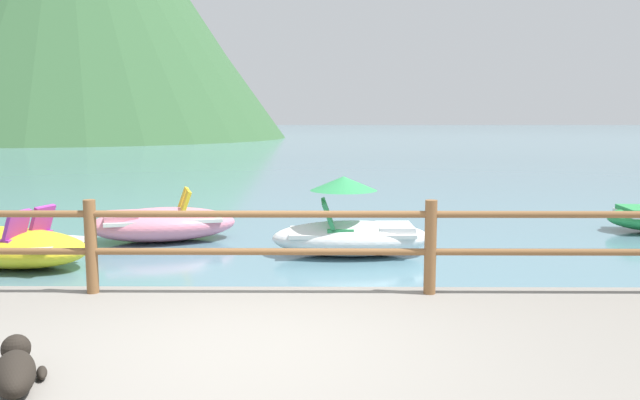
# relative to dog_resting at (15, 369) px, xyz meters

# --- Properties ---
(ground_plane) EXTENTS (200.00, 200.00, 0.00)m
(ground_plane) POSITION_rel_dog_resting_xyz_m (1.40, 40.76, -0.52)
(ground_plane) COLOR slate
(dock_railing) EXTENTS (23.92, 0.12, 0.95)m
(dock_railing) POSITION_rel_dog_resting_xyz_m (1.40, 2.31, 0.45)
(dock_railing) COLOR brown
(dock_railing) RESTS_ON promenade_dock
(dog_resting) EXTENTS (0.53, 1.03, 0.26)m
(dog_resting) POSITION_rel_dog_resting_xyz_m (0.00, 0.00, 0.00)
(dog_resting) COLOR black
(dog_resting) RESTS_ON promenade_dock
(pedal_boat_0) EXTENTS (2.76, 1.93, 0.90)m
(pedal_boat_0) POSITION_rel_dog_resting_xyz_m (-0.80, 7.13, -0.22)
(pedal_boat_0) COLOR pink
(pedal_boat_0) RESTS_ON ground
(pedal_boat_1) EXTENTS (2.50, 1.16, 1.24)m
(pedal_boat_1) POSITION_rel_dog_resting_xyz_m (2.45, 5.96, -0.13)
(pedal_boat_1) COLOR white
(pedal_boat_1) RESTS_ON ground
(pedal_boat_3) EXTENTS (2.75, 1.92, 0.87)m
(pedal_boat_3) POSITION_rel_dog_resting_xyz_m (-2.55, 5.18, -0.23)
(pedal_boat_3) COLOR yellow
(pedal_boat_3) RESTS_ON ground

